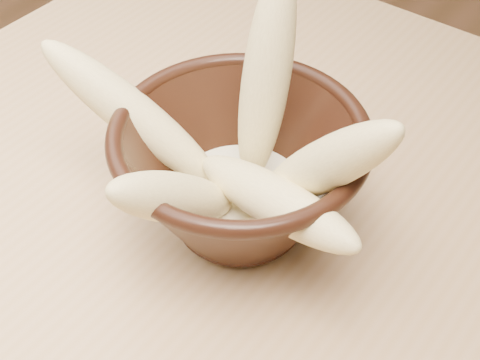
# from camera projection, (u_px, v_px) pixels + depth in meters

# --- Properties ---
(bowl) EXTENTS (0.19, 0.19, 0.10)m
(bowl) POSITION_uv_depth(u_px,v_px,m) (240.00, 172.00, 0.51)
(bowl) COLOR black
(bowl) RESTS_ON table
(milk_puddle) EXTENTS (0.11, 0.11, 0.01)m
(milk_puddle) POSITION_uv_depth(u_px,v_px,m) (240.00, 195.00, 0.52)
(milk_puddle) COLOR #F6ECC6
(milk_puddle) RESTS_ON bowl
(banana_upright) EXTENTS (0.05, 0.08, 0.18)m
(banana_upright) POSITION_uv_depth(u_px,v_px,m) (266.00, 79.00, 0.48)
(banana_upright) COLOR #CEBA7A
(banana_upright) RESTS_ON bowl
(banana_left) EXTENTS (0.16, 0.08, 0.13)m
(banana_left) POSITION_uv_depth(u_px,v_px,m) (133.00, 114.00, 0.51)
(banana_left) COLOR #CEBA7A
(banana_left) RESTS_ON bowl
(banana_right) EXTENTS (0.13, 0.05, 0.15)m
(banana_right) POSITION_uv_depth(u_px,v_px,m) (324.00, 166.00, 0.45)
(banana_right) COLOR #CEBA7A
(banana_right) RESTS_ON bowl
(banana_across) EXTENTS (0.17, 0.07, 0.07)m
(banana_across) POSITION_uv_depth(u_px,v_px,m) (273.00, 200.00, 0.46)
(banana_across) COLOR #CEBA7A
(banana_across) RESTS_ON bowl
(banana_front) EXTENTS (0.05, 0.13, 0.11)m
(banana_front) POSITION_uv_depth(u_px,v_px,m) (175.00, 198.00, 0.46)
(banana_front) COLOR #CEBA7A
(banana_front) RESTS_ON bowl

